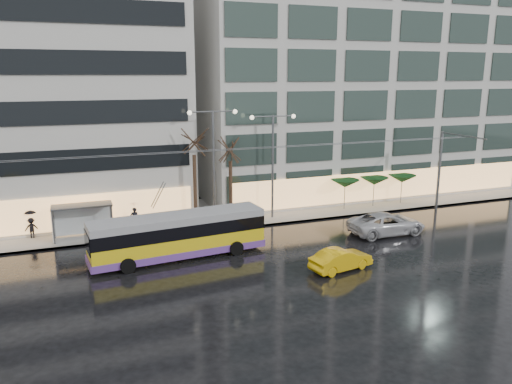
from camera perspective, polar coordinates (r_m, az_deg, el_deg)
ground at (r=30.17m, az=-2.77°, el=-9.79°), size 140.00×140.00×0.00m
sidewalk at (r=43.40m, az=-5.87°, el=-2.48°), size 80.00×10.00×0.15m
kerb at (r=38.82m, az=-4.02°, el=-4.35°), size 80.00×0.10×0.15m
building_right at (r=53.06m, az=10.92°, el=13.96°), size 32.00×14.00×25.00m
trolleybus at (r=33.21m, az=-8.84°, el=-5.09°), size 11.65×4.79×5.33m
catenary at (r=36.45m, az=-5.13°, el=1.26°), size 42.24×5.12×7.00m
bus_shelter at (r=38.46m, az=-19.80°, el=-2.37°), size 4.20×1.60×2.51m
street_lamp_near at (r=39.12m, az=-4.89°, el=4.67°), size 3.96×0.36×9.03m
street_lamp_far at (r=40.77m, az=1.93°, el=4.67°), size 3.96×0.36×8.53m
tree_a at (r=38.80m, az=-7.14°, el=6.18°), size 3.20×3.20×8.40m
tree_b at (r=39.86m, az=-2.97°, el=5.46°), size 3.20×3.20×7.70m
parasol_a at (r=44.62m, az=10.14°, el=0.96°), size 2.50×2.50×2.65m
parasol_b at (r=46.19m, az=13.36°, el=1.22°), size 2.50×2.50×2.65m
parasol_c at (r=47.90m, az=16.35°, el=1.47°), size 2.50×2.50×2.65m
taxi_b at (r=31.54m, az=9.68°, el=-7.60°), size 4.31×2.21×1.35m
sedan_silver at (r=39.11m, az=14.72°, el=-3.50°), size 5.94×2.80×1.64m
pedestrian_a at (r=39.22m, az=-13.74°, el=-2.23°), size 1.06×1.08×2.19m
pedestrian_b at (r=37.91m, az=-13.46°, el=-3.76°), size 0.98×0.94×1.59m
pedestrian_c at (r=39.92m, az=-24.31°, el=-3.24°), size 1.00×0.86×2.11m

